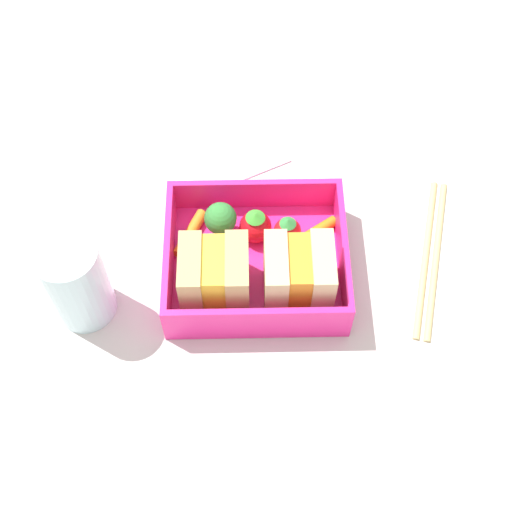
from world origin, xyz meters
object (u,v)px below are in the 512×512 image
strawberry_left (252,226)px  folded_napkin (220,154)px  sandwich_left (299,274)px  carrot_stick_far_left (190,233)px  strawberry_far_left (287,231)px  chopstick_pair (431,256)px  broccoli_floret (220,219)px  carrot_stick_left (320,229)px  sandwich_center_left (215,275)px  drinking_glass (76,282)px

strawberry_left → folded_napkin: (3.35, -11.25, -2.71)cm
sandwich_left → carrot_stick_far_left: (10.31, -6.19, -2.52)cm
strawberry_far_left → chopstick_pair: (-14.38, 1.75, -2.34)cm
strawberry_left → broccoli_floret: broccoli_floret is taller
strawberry_far_left → chopstick_pair: strawberry_far_left is taller
sandwich_left → carrot_stick_left: sandwich_left is taller
chopstick_pair → folded_napkin: size_ratio=1.40×
sandwich_left → broccoli_floret: size_ratio=1.48×
sandwich_center_left → carrot_stick_far_left: sandwich_center_left is taller
carrot_stick_far_left → folded_napkin: carrot_stick_far_left is taller
broccoli_floret → chopstick_pair: 21.31cm
sandwich_center_left → strawberry_far_left: (-6.97, -5.75, -1.60)cm
carrot_stick_far_left → drinking_glass: 12.50cm
drinking_glass → folded_napkin: 22.71cm
carrot_stick_left → strawberry_far_left: bearing=12.1°
sandwich_center_left → carrot_stick_left: size_ratio=1.69×
strawberry_left → chopstick_pair: strawberry_left is taller
sandwich_left → carrot_stick_far_left: 12.29cm
strawberry_left → carrot_stick_far_left: size_ratio=0.70×
sandwich_center_left → folded_napkin: 17.91cm
sandwich_left → chopstick_pair: bearing=-163.7°
sandwich_left → folded_napkin: bearing=-66.7°
carrot_stick_left → chopstick_pair: size_ratio=0.20×
sandwich_center_left → broccoli_floret: bearing=-94.1°
strawberry_far_left → broccoli_floret: (6.50, -0.79, 1.06)cm
strawberry_far_left → broccoli_floret: bearing=-6.9°
carrot_stick_left → broccoli_floret: (9.80, -0.08, 2.00)cm
strawberry_left → carrot_stick_left: bearing=-177.7°
sandwich_left → chopstick_pair: (-13.65, -4.00, -3.94)cm
sandwich_center_left → drinking_glass: size_ratio=0.63×
strawberry_left → drinking_glass: (15.97, 7.02, 2.04)cm
broccoli_floret → drinking_glass: 14.91cm
strawberry_far_left → folded_napkin: size_ratio=0.25×
broccoli_floret → sandwich_left: bearing=137.9°
carrot_stick_left → strawberry_left: bearing=2.3°
sandwich_center_left → chopstick_pair: size_ratio=0.34×
chopstick_pair → folded_napkin: chopstick_pair is taller
drinking_glass → folded_napkin: (-12.62, -18.27, -4.75)cm
broccoli_floret → folded_napkin: broccoli_floret is taller
sandwich_center_left → carrot_stick_far_left: bearing=-67.2°
sandwich_center_left → carrot_stick_far_left: (2.61, -6.19, -2.52)cm
strawberry_far_left → drinking_glass: drinking_glass is taller
sandwich_center_left → broccoli_floret: size_ratio=1.48×
drinking_glass → broccoli_floret: bearing=-150.3°
sandwich_center_left → strawberry_left: 7.26cm
strawberry_left → chopstick_pair: 18.13cm
strawberry_left → folded_napkin: strawberry_left is taller
sandwich_center_left → chopstick_pair: 22.08cm
sandwich_left → drinking_glass: 20.17cm
strawberry_far_left → carrot_stick_far_left: bearing=-2.7°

